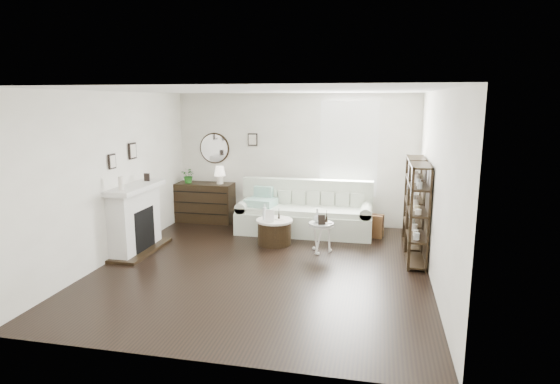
% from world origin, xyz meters
% --- Properties ---
extents(room, '(5.50, 5.50, 5.50)m').
position_xyz_m(room, '(0.73, 2.70, 1.60)').
color(room, black).
rests_on(room, ground).
extents(fireplace, '(0.50, 1.40, 1.84)m').
position_xyz_m(fireplace, '(-2.32, 0.30, 0.54)').
color(fireplace, silver).
rests_on(fireplace, ground).
extents(shelf_unit_far, '(0.30, 0.80, 1.60)m').
position_xyz_m(shelf_unit_far, '(2.33, 1.55, 0.80)').
color(shelf_unit_far, black).
rests_on(shelf_unit_far, ground).
extents(shelf_unit_near, '(0.30, 0.80, 1.60)m').
position_xyz_m(shelf_unit_near, '(2.33, 0.65, 0.80)').
color(shelf_unit_near, black).
rests_on(shelf_unit_near, ground).
extents(sofa, '(2.61, 0.90, 1.01)m').
position_xyz_m(sofa, '(0.32, 2.08, 0.34)').
color(sofa, beige).
rests_on(sofa, ground).
extents(quilt, '(0.62, 0.54, 0.14)m').
position_xyz_m(quilt, '(-0.53, 1.95, 0.59)').
color(quilt, '#227E57').
rests_on(quilt, sofa).
extents(suitcase, '(0.68, 0.36, 0.43)m').
position_xyz_m(suitcase, '(1.51, 2.06, 0.22)').
color(suitcase, brown).
rests_on(suitcase, ground).
extents(dresser, '(1.24, 0.53, 0.83)m').
position_xyz_m(dresser, '(-1.92, 2.47, 0.41)').
color(dresser, black).
rests_on(dresser, ground).
extents(table_lamp, '(0.26, 0.26, 0.37)m').
position_xyz_m(table_lamp, '(-1.55, 2.47, 1.02)').
color(table_lamp, '#F4E6CE').
rests_on(table_lamp, dresser).
extents(potted_plant, '(0.33, 0.30, 0.32)m').
position_xyz_m(potted_plant, '(-2.23, 2.42, 0.99)').
color(potted_plant, '#20611B').
rests_on(potted_plant, dresser).
extents(drum_table, '(0.66, 0.66, 0.46)m').
position_xyz_m(drum_table, '(-0.09, 1.19, 0.23)').
color(drum_table, black).
rests_on(drum_table, ground).
extents(pedestal_table, '(0.43, 0.43, 0.52)m').
position_xyz_m(pedestal_table, '(0.79, 0.90, 0.48)').
color(pedestal_table, silver).
rests_on(pedestal_table, ground).
extents(eiffel_drum, '(0.11, 0.11, 0.17)m').
position_xyz_m(eiffel_drum, '(-0.02, 1.23, 0.54)').
color(eiffel_drum, black).
rests_on(eiffel_drum, drum_table).
extents(bottle_drum, '(0.07, 0.07, 0.29)m').
position_xyz_m(bottle_drum, '(-0.26, 1.12, 0.60)').
color(bottle_drum, silver).
rests_on(bottle_drum, drum_table).
extents(card_frame_drum, '(0.16, 0.06, 0.21)m').
position_xyz_m(card_frame_drum, '(-0.14, 1.02, 0.56)').
color(card_frame_drum, white).
rests_on(card_frame_drum, drum_table).
extents(eiffel_ped, '(0.14, 0.14, 0.19)m').
position_xyz_m(eiffel_ped, '(0.87, 0.93, 0.62)').
color(eiffel_ped, black).
rests_on(eiffel_ped, pedestal_table).
extents(flask_ped, '(0.13, 0.13, 0.25)m').
position_xyz_m(flask_ped, '(0.71, 0.92, 0.64)').
color(flask_ped, silver).
rests_on(flask_ped, pedestal_table).
extents(card_frame_ped, '(0.13, 0.09, 0.16)m').
position_xyz_m(card_frame_ped, '(0.81, 0.79, 0.60)').
color(card_frame_ped, black).
rests_on(card_frame_ped, pedestal_table).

